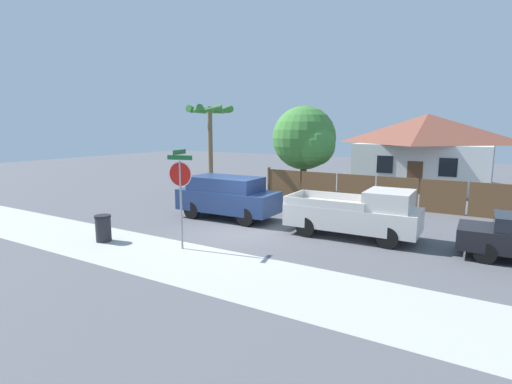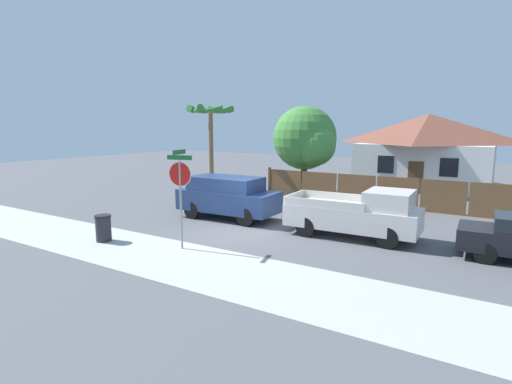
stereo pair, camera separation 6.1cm
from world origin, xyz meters
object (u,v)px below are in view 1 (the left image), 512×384
Objects in this scene: orange_pickup at (358,214)px; trash_bin at (103,228)px; stop_sign at (180,182)px; palm_tree at (210,118)px; red_suv at (227,196)px; oak_tree at (306,140)px; house at (426,149)px.

trash_bin is (-7.64, -5.30, -0.41)m from orange_pickup.
trash_bin is at bearing -147.15° from orange_pickup.
palm_tree is at bearing 109.70° from stop_sign.
palm_tree is 12.34m from orange_pickup.
red_suv is 4.83m from stop_sign.
oak_tree is 1.16× the size of red_suv.
stop_sign is at bearing -84.87° from oak_tree.
oak_tree is at bearing -127.85° from house.
stop_sign is at bearing -103.04° from house.
house reaches higher than orange_pickup.
orange_pickup is at bearing 30.99° from stop_sign.
house is 1.90× the size of red_suv.
oak_tree is 1.59× the size of stop_sign.
stop_sign is (-4.55, -19.65, -0.28)m from house.
oak_tree is at bearing 30.89° from palm_tree.
orange_pickup is 6.59m from stop_sign.
trash_bin is at bearing -73.35° from palm_tree.
house is 1.64× the size of oak_tree.
red_suv is at bearing 93.16° from stop_sign.
orange_pickup is (10.69, -4.91, -3.71)m from palm_tree.
red_suv is at bearing -45.94° from palm_tree.
oak_tree is 12.46m from stop_sign.
trash_bin is (-1.91, -13.18, -2.84)m from oak_tree.
oak_tree is at bearing 81.76° from trash_bin.
orange_pickup is (5.73, -7.88, -2.43)m from oak_tree.
oak_tree is (-5.66, -7.29, 0.76)m from house.
palm_tree reaches higher than trash_bin.
house is at bearing 69.70° from trash_bin.
palm_tree is at bearing 132.14° from red_suv.
trash_bin is (-1.71, -5.29, -0.54)m from red_suv.
stop_sign is at bearing 15.13° from trash_bin.
orange_pickup is (5.93, 0.01, -0.13)m from red_suv.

